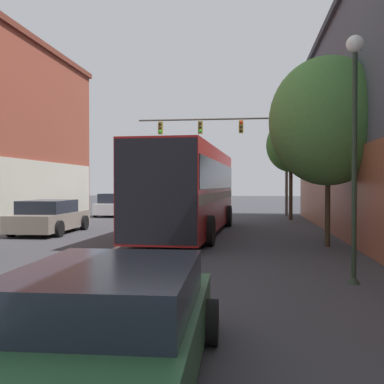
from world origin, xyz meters
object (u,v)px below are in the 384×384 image
Objects in this scene: hatchback_foreground at (103,332)px; parked_car_left_mid at (116,205)px; parked_car_left_far at (50,217)px; street_tree_far at (291,145)px; bus at (189,187)px; street_lamp at (355,130)px; traffic_signal_gantry at (235,139)px; street_tree_near at (328,121)px.

parked_car_left_mid reaches higher than hatchback_foreground.
parked_car_left_far is 13.89m from street_tree_far.
parked_car_left_far is at bearing 96.43° from bus.
street_lamp reaches higher than parked_car_left_mid.
bus is at bearing -97.54° from traffic_signal_gantry.
hatchback_foreground is (1.01, -13.73, -1.32)m from bus.
street_lamp is 0.86× the size of street_tree_far.
parked_car_left_mid is 0.41× the size of traffic_signal_gantry.
street_lamp is at bearing -151.34° from parked_car_left_mid.
bus is at bearing 148.13° from street_tree_near.
street_lamp is 16.64m from street_tree_far.
hatchback_foreground is at bearing -164.48° from parked_car_left_mid.
street_tree_far is (-0.18, 11.06, 0.19)m from street_tree_near.
hatchback_foreground is 0.92× the size of street_lamp.
street_tree_far reaches higher than street_lamp.
street_tree_near is at bearing -119.55° from bus.
bus is 9.76m from street_lamp.
street_tree_near reaches higher than parked_car_left_mid.
parked_car_left_mid is 0.79× the size of street_lamp.
parked_car_left_mid is at bearing 14.80° from hatchback_foreground.
hatchback_foreground is 1.16× the size of parked_car_left_mid.
street_tree_near reaches higher than bus.
hatchback_foreground is at bearing -91.05° from traffic_signal_gantry.
bus is 1.94× the size of street_tree_far.
street_tree_far reaches higher than parked_car_left_far.
street_tree_near is at bearing -76.29° from traffic_signal_gantry.
traffic_signal_gantry is at bearing -33.41° from parked_car_left_far.
traffic_signal_gantry is (7.20, 11.45, 4.26)m from parked_car_left_far.
parked_car_left_mid is (-6.02, 9.75, -1.23)m from bus.
parked_car_left_far is at bearing -141.14° from street_tree_far.
bus is 1.16× the size of traffic_signal_gantry.
traffic_signal_gantry is at bearing 137.06° from street_tree_far.
bus is at bearing 2.35° from hatchback_foreground.
traffic_signal_gantry is at bearing 103.71° from street_tree_near.
street_tree_far is at bearing -42.94° from traffic_signal_gantry.
bus reaches higher than parked_car_left_mid.
parked_car_left_far is 0.75× the size of street_tree_near.
street_lamp is at bearing -150.08° from bus.
street_lamp is at bearing -81.23° from traffic_signal_gantry.
street_lamp is (10.51, -18.34, 2.41)m from parked_car_left_mid.
hatchback_foreground is 0.75× the size of street_tree_near.
hatchback_foreground is 14.93m from parked_car_left_far.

